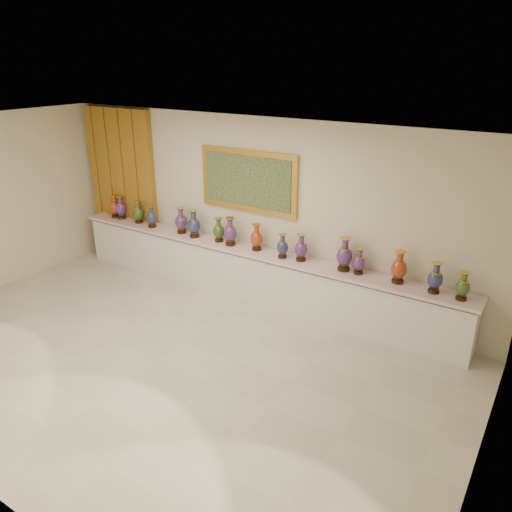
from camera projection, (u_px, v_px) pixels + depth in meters
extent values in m
plane|color=beige|center=(158.00, 360.00, 6.78)|extent=(8.00, 8.00, 0.00)
plane|color=beige|center=(257.00, 210.00, 8.17)|extent=(8.00, 0.00, 8.00)
plane|color=beige|center=(495.00, 355.00, 4.22)|extent=(0.00, 5.00, 5.00)
plane|color=white|center=(138.00, 136.00, 5.66)|extent=(8.00, 8.00, 0.00)
cube|color=#B57026|center=(123.00, 186.00, 9.65)|extent=(1.64, 0.14, 2.95)
cube|color=gold|center=(248.00, 181.00, 8.03)|extent=(1.80, 0.06, 1.00)
cube|color=black|center=(247.00, 181.00, 8.01)|extent=(1.62, 0.02, 0.82)
cube|color=white|center=(249.00, 276.00, 8.40)|extent=(7.20, 0.42, 0.81)
cube|color=silver|center=(249.00, 250.00, 8.21)|extent=(7.28, 0.48, 0.05)
cylinder|color=#331A0E|center=(116.00, 216.00, 9.80)|extent=(0.16, 0.16, 0.04)
cone|color=gold|center=(115.00, 214.00, 9.78)|extent=(0.14, 0.14, 0.03)
ellipsoid|color=maroon|center=(115.00, 208.00, 9.73)|extent=(0.24, 0.24, 0.26)
cylinder|color=gold|center=(114.00, 202.00, 9.69)|extent=(0.14, 0.14, 0.01)
cylinder|color=maroon|center=(114.00, 200.00, 9.67)|extent=(0.08, 0.08, 0.09)
cone|color=maroon|center=(114.00, 196.00, 9.65)|extent=(0.14, 0.14, 0.03)
cylinder|color=gold|center=(113.00, 196.00, 9.64)|extent=(0.14, 0.14, 0.01)
cylinder|color=#331A0E|center=(122.00, 217.00, 9.72)|extent=(0.16, 0.16, 0.04)
cone|color=gold|center=(121.00, 215.00, 9.70)|extent=(0.14, 0.14, 0.03)
ellipsoid|color=#2B114B|center=(121.00, 209.00, 9.65)|extent=(0.25, 0.25, 0.26)
cylinder|color=gold|center=(120.00, 203.00, 9.61)|extent=(0.14, 0.14, 0.01)
cylinder|color=#2B114B|center=(120.00, 201.00, 9.59)|extent=(0.08, 0.08, 0.09)
cone|color=#2B114B|center=(120.00, 197.00, 9.57)|extent=(0.14, 0.14, 0.03)
cylinder|color=gold|center=(120.00, 196.00, 9.56)|extent=(0.15, 0.15, 0.01)
cylinder|color=#331A0E|center=(139.00, 222.00, 9.48)|extent=(0.15, 0.15, 0.04)
cone|color=gold|center=(139.00, 219.00, 9.46)|extent=(0.13, 0.13, 0.03)
ellipsoid|color=black|center=(138.00, 213.00, 9.41)|extent=(0.26, 0.26, 0.25)
cylinder|color=gold|center=(138.00, 208.00, 9.38)|extent=(0.13, 0.13, 0.01)
cylinder|color=black|center=(138.00, 205.00, 9.36)|extent=(0.08, 0.08, 0.09)
cone|color=black|center=(137.00, 202.00, 9.33)|extent=(0.13, 0.13, 0.03)
cylinder|color=gold|center=(137.00, 201.00, 9.33)|extent=(0.14, 0.14, 0.01)
cylinder|color=#331A0E|center=(152.00, 226.00, 9.24)|extent=(0.14, 0.14, 0.04)
cone|color=gold|center=(152.00, 224.00, 9.22)|extent=(0.13, 0.13, 0.03)
ellipsoid|color=#0F113B|center=(152.00, 218.00, 9.18)|extent=(0.22, 0.22, 0.24)
cylinder|color=gold|center=(151.00, 213.00, 9.14)|extent=(0.13, 0.13, 0.01)
cylinder|color=#0F113B|center=(151.00, 210.00, 9.12)|extent=(0.08, 0.08, 0.09)
cone|color=#0F113B|center=(151.00, 207.00, 9.10)|extent=(0.13, 0.13, 0.03)
cylinder|color=gold|center=(151.00, 206.00, 9.09)|extent=(0.13, 0.13, 0.01)
cylinder|color=#331A0E|center=(182.00, 232.00, 8.93)|extent=(0.17, 0.17, 0.05)
cone|color=gold|center=(182.00, 229.00, 8.91)|extent=(0.15, 0.15, 0.03)
ellipsoid|color=#2B114B|center=(181.00, 222.00, 8.86)|extent=(0.28, 0.28, 0.27)
cylinder|color=gold|center=(181.00, 216.00, 8.82)|extent=(0.15, 0.15, 0.01)
cylinder|color=#2B114B|center=(181.00, 212.00, 8.80)|extent=(0.09, 0.09, 0.10)
cone|color=#2B114B|center=(180.00, 209.00, 8.77)|extent=(0.15, 0.15, 0.04)
cylinder|color=gold|center=(180.00, 208.00, 8.77)|extent=(0.15, 0.15, 0.01)
cylinder|color=#331A0E|center=(195.00, 236.00, 8.72)|extent=(0.17, 0.17, 0.05)
cone|color=gold|center=(194.00, 233.00, 8.70)|extent=(0.15, 0.15, 0.03)
ellipsoid|color=#0F113B|center=(194.00, 225.00, 8.65)|extent=(0.28, 0.28, 0.28)
cylinder|color=gold|center=(194.00, 219.00, 8.61)|extent=(0.16, 0.16, 0.01)
cylinder|color=#0F113B|center=(194.00, 215.00, 8.59)|extent=(0.09, 0.09, 0.10)
cone|color=#0F113B|center=(193.00, 211.00, 8.56)|extent=(0.16, 0.16, 0.04)
cylinder|color=gold|center=(193.00, 210.00, 8.55)|extent=(0.16, 0.16, 0.01)
cylinder|color=#331A0E|center=(219.00, 240.00, 8.53)|extent=(0.15, 0.15, 0.04)
cone|color=gold|center=(219.00, 238.00, 8.51)|extent=(0.13, 0.13, 0.03)
ellipsoid|color=black|center=(219.00, 231.00, 8.46)|extent=(0.25, 0.25, 0.24)
cylinder|color=gold|center=(219.00, 226.00, 8.43)|extent=(0.13, 0.13, 0.01)
cylinder|color=black|center=(219.00, 223.00, 8.41)|extent=(0.08, 0.08, 0.09)
cone|color=black|center=(218.00, 219.00, 8.38)|extent=(0.13, 0.13, 0.03)
cylinder|color=gold|center=(218.00, 218.00, 8.38)|extent=(0.14, 0.14, 0.01)
cylinder|color=#331A0E|center=(230.00, 244.00, 8.36)|extent=(0.17, 0.17, 0.05)
cone|color=gold|center=(230.00, 241.00, 8.34)|extent=(0.15, 0.15, 0.03)
ellipsoid|color=#2B114B|center=(230.00, 233.00, 8.29)|extent=(0.26, 0.26, 0.28)
cylinder|color=gold|center=(230.00, 226.00, 8.25)|extent=(0.15, 0.15, 0.01)
cylinder|color=#2B114B|center=(230.00, 223.00, 8.23)|extent=(0.09, 0.09, 0.10)
cone|color=#2B114B|center=(230.00, 219.00, 8.20)|extent=(0.15, 0.15, 0.04)
cylinder|color=gold|center=(230.00, 218.00, 8.19)|extent=(0.16, 0.16, 0.01)
cylinder|color=#331A0E|center=(257.00, 249.00, 8.15)|extent=(0.16, 0.16, 0.04)
cone|color=gold|center=(257.00, 246.00, 8.13)|extent=(0.14, 0.14, 0.03)
ellipsoid|color=maroon|center=(257.00, 239.00, 8.09)|extent=(0.27, 0.27, 0.26)
cylinder|color=gold|center=(257.00, 232.00, 8.05)|extent=(0.14, 0.14, 0.01)
cylinder|color=maroon|center=(257.00, 229.00, 8.03)|extent=(0.08, 0.08, 0.09)
cone|color=maroon|center=(257.00, 225.00, 8.00)|extent=(0.14, 0.14, 0.03)
cylinder|color=gold|center=(257.00, 224.00, 8.00)|extent=(0.14, 0.14, 0.01)
cylinder|color=#331A0E|center=(282.00, 256.00, 7.84)|extent=(0.14, 0.14, 0.04)
cone|color=gold|center=(282.00, 254.00, 7.82)|extent=(0.12, 0.12, 0.03)
ellipsoid|color=#0F113B|center=(282.00, 247.00, 7.78)|extent=(0.22, 0.22, 0.23)
cylinder|color=gold|center=(283.00, 242.00, 7.75)|extent=(0.12, 0.12, 0.01)
cylinder|color=#0F113B|center=(283.00, 239.00, 7.73)|extent=(0.07, 0.07, 0.08)
cone|color=#0F113B|center=(283.00, 235.00, 7.71)|extent=(0.12, 0.12, 0.03)
cylinder|color=gold|center=(283.00, 234.00, 7.70)|extent=(0.13, 0.13, 0.01)
cylinder|color=#331A0E|center=(301.00, 259.00, 7.73)|extent=(0.15, 0.15, 0.04)
cone|color=gold|center=(301.00, 256.00, 7.71)|extent=(0.13, 0.13, 0.03)
ellipsoid|color=#2B114B|center=(301.00, 249.00, 7.66)|extent=(0.21, 0.21, 0.25)
cylinder|color=gold|center=(301.00, 243.00, 7.62)|extent=(0.14, 0.14, 0.01)
cylinder|color=#2B114B|center=(302.00, 239.00, 7.60)|extent=(0.08, 0.08, 0.09)
cone|color=#2B114B|center=(302.00, 236.00, 7.58)|extent=(0.14, 0.14, 0.03)
cylinder|color=gold|center=(302.00, 235.00, 7.57)|extent=(0.14, 0.14, 0.01)
cylinder|color=#331A0E|center=(344.00, 269.00, 7.38)|extent=(0.18, 0.18, 0.05)
cone|color=gold|center=(344.00, 265.00, 7.36)|extent=(0.16, 0.16, 0.03)
ellipsoid|color=#2B114B|center=(344.00, 256.00, 7.30)|extent=(0.31, 0.31, 0.30)
cylinder|color=gold|center=(345.00, 248.00, 7.26)|extent=(0.16, 0.16, 0.01)
cylinder|color=#2B114B|center=(345.00, 244.00, 7.23)|extent=(0.09, 0.09, 0.11)
cone|color=#2B114B|center=(346.00, 239.00, 7.20)|extent=(0.16, 0.16, 0.04)
cylinder|color=gold|center=(346.00, 238.00, 7.20)|extent=(0.17, 0.17, 0.01)
cylinder|color=#331A0E|center=(358.00, 272.00, 7.26)|extent=(0.14, 0.14, 0.04)
cone|color=gold|center=(358.00, 270.00, 7.25)|extent=(0.12, 0.12, 0.03)
ellipsoid|color=#2B114B|center=(359.00, 263.00, 7.20)|extent=(0.19, 0.19, 0.23)
cylinder|color=gold|center=(360.00, 256.00, 7.17)|extent=(0.13, 0.13, 0.01)
cylinder|color=#2B114B|center=(360.00, 253.00, 7.15)|extent=(0.07, 0.07, 0.08)
cone|color=#2B114B|center=(360.00, 249.00, 7.13)|extent=(0.13, 0.13, 0.03)
cylinder|color=gold|center=(360.00, 248.00, 7.12)|extent=(0.13, 0.13, 0.01)
cylinder|color=#331A0E|center=(398.00, 281.00, 6.98)|extent=(0.17, 0.17, 0.05)
cone|color=gold|center=(398.00, 278.00, 6.96)|extent=(0.15, 0.15, 0.03)
ellipsoid|color=maroon|center=(399.00, 269.00, 6.91)|extent=(0.28, 0.28, 0.27)
cylinder|color=gold|center=(400.00, 261.00, 6.87)|extent=(0.15, 0.15, 0.01)
cylinder|color=maroon|center=(400.00, 257.00, 6.85)|extent=(0.09, 0.09, 0.10)
cone|color=maroon|center=(401.00, 253.00, 6.82)|extent=(0.15, 0.15, 0.04)
cylinder|color=gold|center=(401.00, 252.00, 6.81)|extent=(0.15, 0.15, 0.01)
cylinder|color=#331A0E|center=(433.00, 291.00, 6.69)|extent=(0.15, 0.15, 0.04)
cone|color=gold|center=(434.00, 288.00, 6.67)|extent=(0.13, 0.13, 0.03)
ellipsoid|color=#0F113B|center=(435.00, 280.00, 6.62)|extent=(0.26, 0.26, 0.25)
cylinder|color=gold|center=(436.00, 272.00, 6.59)|extent=(0.14, 0.14, 0.01)
cylinder|color=#0F113B|center=(437.00, 268.00, 6.56)|extent=(0.08, 0.08, 0.09)
cone|color=#0F113B|center=(437.00, 264.00, 6.54)|extent=(0.14, 0.14, 0.03)
cylinder|color=gold|center=(438.00, 263.00, 6.54)|extent=(0.14, 0.14, 0.01)
cylinder|color=#331A0E|center=(461.00, 298.00, 6.49)|extent=(0.14, 0.14, 0.04)
cone|color=gold|center=(462.00, 295.00, 6.48)|extent=(0.12, 0.12, 0.03)
ellipsoid|color=black|center=(463.00, 288.00, 6.44)|extent=(0.18, 0.18, 0.23)
cylinder|color=gold|center=(464.00, 281.00, 6.40)|extent=(0.12, 0.12, 0.01)
cylinder|color=black|center=(465.00, 277.00, 6.38)|extent=(0.07, 0.07, 0.08)
cone|color=black|center=(465.00, 273.00, 6.36)|extent=(0.12, 0.12, 0.03)
cylinder|color=gold|center=(465.00, 272.00, 6.35)|extent=(0.13, 0.13, 0.01)
cube|color=white|center=(196.00, 239.00, 8.61)|extent=(0.10, 0.06, 0.00)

